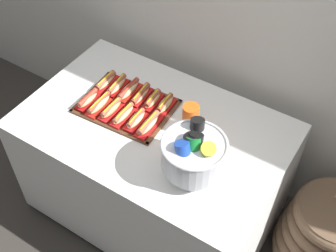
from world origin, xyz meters
The scene contains 18 objects.
ground_plane centered at (0.00, 0.00, 0.00)m, with size 10.00×10.00×0.00m, color #38332D.
buffet_table centered at (0.00, 0.00, 0.40)m, with size 1.37×0.87×0.76m.
floor_vase centered at (0.97, 0.21, 0.25)m, with size 0.54×0.54×1.07m.
serving_tray centered at (-0.19, 0.03, 0.77)m, with size 0.50×0.39×0.01m.
hot_dog_0 centered at (-0.37, -0.06, 0.80)m, with size 0.06×0.15×0.06m.
hot_dog_1 centered at (-0.30, -0.06, 0.80)m, with size 0.07×0.18×0.06m.
hot_dog_2 centered at (-0.22, -0.05, 0.80)m, with size 0.06×0.16×0.06m.
hot_dog_3 centered at (-0.15, -0.05, 0.80)m, with size 0.06×0.17×0.06m.
hot_dog_4 centered at (-0.07, -0.04, 0.80)m, with size 0.07×0.15×0.06m.
hot_dog_5 centered at (0.00, -0.04, 0.80)m, with size 0.06×0.18×0.06m.
hot_dog_6 centered at (-0.38, 0.10, 0.80)m, with size 0.06×0.18×0.06m.
hot_dog_7 centered at (-0.31, 0.11, 0.80)m, with size 0.07×0.18×0.06m.
hot_dog_8 centered at (-0.23, 0.11, 0.80)m, with size 0.07×0.19×0.06m.
hot_dog_9 centered at (-0.16, 0.12, 0.80)m, with size 0.07×0.18×0.06m.
hot_dog_10 centered at (-0.08, 0.12, 0.80)m, with size 0.07×0.16×0.06m.
hot_dog_11 centered at (-0.01, 0.12, 0.80)m, with size 0.07×0.16×0.06m.
punch_bowl centered at (0.33, -0.16, 0.91)m, with size 0.30×0.30×0.27m.
cup_stack centered at (0.18, 0.07, 0.85)m, with size 0.08×0.08×0.17m.
Camera 1 is at (0.91, -1.28, 2.43)m, focal length 47.98 mm.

